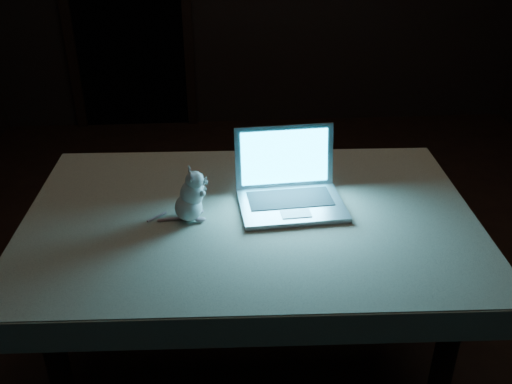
{
  "coord_description": "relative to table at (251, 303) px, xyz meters",
  "views": [
    {
      "loc": [
        -0.37,
        -2.36,
        1.98
      ],
      "look_at": [
        -0.24,
        -0.48,
        0.92
      ],
      "focal_mm": 40.0,
      "sensor_mm": 36.0,
      "label": 1
    }
  ],
  "objects": [
    {
      "name": "plush_mouse",
      "position": [
        -0.23,
        -0.02,
        0.53
      ],
      "size": [
        0.19,
        0.19,
        0.2
      ],
      "primitive_type": null,
      "rotation": [
        0.0,
        0.0,
        0.36
      ],
      "color": "silver",
      "rests_on": "tablecloth"
    },
    {
      "name": "doorway",
      "position": [
        -0.83,
        3.03,
        0.64
      ],
      "size": [
        1.06,
        0.36,
        2.13
      ],
      "primitive_type": null,
      "color": "black",
      "rests_on": "back_wall"
    },
    {
      "name": "table",
      "position": [
        0.0,
        0.0,
        0.0
      ],
      "size": [
        1.6,
        1.06,
        0.84
      ],
      "primitive_type": null,
      "rotation": [
        0.0,
        0.0,
        -0.03
      ],
      "color": "black",
      "rests_on": "floor"
    },
    {
      "name": "laptop",
      "position": [
        0.16,
        0.04,
        0.57
      ],
      "size": [
        0.42,
        0.38,
        0.27
      ],
      "primitive_type": null,
      "rotation": [
        0.0,
        0.0,
        0.08
      ],
      "color": "#A1A2A6",
      "rests_on": "tablecloth"
    },
    {
      "name": "tablecloth",
      "position": [
        -0.05,
        0.04,
        0.37
      ],
      "size": [
        1.82,
        1.34,
        0.12
      ],
      "primitive_type": null,
      "rotation": [
        0.0,
        0.0,
        0.13
      ],
      "color": "beige",
      "rests_on": "table"
    },
    {
      "name": "floor",
      "position": [
        0.27,
        0.53,
        -0.42
      ],
      "size": [
        5.0,
        5.0,
        0.0
      ],
      "primitive_type": "plane",
      "color": "black",
      "rests_on": "ground"
    }
  ]
}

